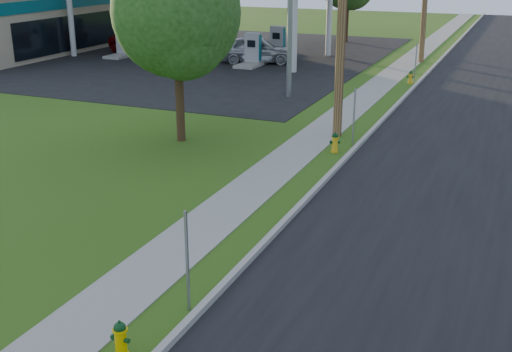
# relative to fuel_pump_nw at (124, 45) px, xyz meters

# --- Properties ---
(road) EXTENTS (8.00, 120.00, 0.02)m
(road) POSITION_rel_fuel_pump_nw_xyz_m (23.00, -20.00, -0.71)
(road) COLOR black
(road) RESTS_ON ground
(curb) EXTENTS (0.15, 120.00, 0.15)m
(curb) POSITION_rel_fuel_pump_nw_xyz_m (19.00, -20.00, -0.65)
(curb) COLOR #A09D92
(curb) RESTS_ON ground
(sidewalk) EXTENTS (1.50, 120.00, 0.03)m
(sidewalk) POSITION_rel_fuel_pump_nw_xyz_m (17.25, -20.00, -0.71)
(sidewalk) COLOR gray
(sidewalk) RESTS_ON ground
(forecourt) EXTENTS (26.00, 28.00, 0.02)m
(forecourt) POSITION_rel_fuel_pump_nw_xyz_m (2.50, 2.00, -0.71)
(forecourt) COLOR black
(forecourt) RESTS_ON ground
(sign_post_near) EXTENTS (0.05, 0.04, 2.00)m
(sign_post_near) POSITION_rel_fuel_pump_nw_xyz_m (18.75, -25.80, 0.28)
(sign_post_near) COLOR gray
(sign_post_near) RESTS_ON ground
(sign_post_mid) EXTENTS (0.05, 0.04, 2.00)m
(sign_post_mid) POSITION_rel_fuel_pump_nw_xyz_m (18.75, -14.00, 0.28)
(sign_post_mid) COLOR gray
(sign_post_mid) RESTS_ON ground
(sign_post_far) EXTENTS (0.05, 0.04, 2.00)m
(sign_post_far) POSITION_rel_fuel_pump_nw_xyz_m (18.75, -1.80, 0.28)
(sign_post_far) COLOR gray
(sign_post_far) RESTS_ON ground
(fuel_pump_nw) EXTENTS (1.20, 3.20, 1.90)m
(fuel_pump_nw) POSITION_rel_fuel_pump_nw_xyz_m (0.00, 0.00, 0.00)
(fuel_pump_nw) COLOR #A09D92
(fuel_pump_nw) RESTS_ON ground
(fuel_pump_ne) EXTENTS (1.20, 3.20, 1.90)m
(fuel_pump_ne) POSITION_rel_fuel_pump_nw_xyz_m (9.00, 0.00, 0.00)
(fuel_pump_ne) COLOR #A09D92
(fuel_pump_ne) RESTS_ON ground
(fuel_pump_sw) EXTENTS (1.20, 3.20, 1.90)m
(fuel_pump_sw) POSITION_rel_fuel_pump_nw_xyz_m (0.00, 4.00, 0.00)
(fuel_pump_sw) COLOR #A09D92
(fuel_pump_sw) RESTS_ON ground
(fuel_pump_se) EXTENTS (1.20, 3.20, 1.90)m
(fuel_pump_se) POSITION_rel_fuel_pump_nw_xyz_m (9.00, 4.00, 0.00)
(fuel_pump_se) COLOR #A09D92
(fuel_pump_se) RESTS_ON ground
(convenience_store) EXTENTS (10.40, 22.40, 4.25)m
(convenience_store) POSITION_rel_fuel_pump_nw_xyz_m (-8.48, 2.00, 1.41)
(convenience_store) COLOR tan
(convenience_store) RESTS_ON ground
(tree_verge) EXTENTS (4.35, 4.35, 6.59)m
(tree_verge) POSITION_rel_fuel_pump_nw_xyz_m (13.08, -15.86, 3.52)
(tree_verge) COLOR #382718
(tree_verge) RESTS_ON ground
(hydrant_near) EXTENTS (0.35, 0.31, 0.68)m
(hydrant_near) POSITION_rel_fuel_pump_nw_xyz_m (18.43, -27.52, -0.39)
(hydrant_near) COLOR #FFCB00
(hydrant_near) RESTS_ON ground
(hydrant_mid) EXTENTS (0.36, 0.32, 0.69)m
(hydrant_mid) POSITION_rel_fuel_pump_nw_xyz_m (18.41, -15.05, -0.39)
(hydrant_mid) COLOR yellow
(hydrant_mid) RESTS_ON ground
(hydrant_far) EXTENTS (0.34, 0.31, 0.67)m
(hydrant_far) POSITION_rel_fuel_pump_nw_xyz_m (18.59, -2.02, -0.39)
(hydrant_far) COLOR gold
(hydrant_far) RESTS_ON ground
(car_red) EXTENTS (5.78, 3.40, 1.51)m
(car_red) POSITION_rel_fuel_pump_nw_xyz_m (0.74, 1.72, 0.03)
(car_red) COLOR maroon
(car_red) RESTS_ON ground
(car_silver) EXTENTS (5.10, 3.19, 1.62)m
(car_silver) POSITION_rel_fuel_pump_nw_xyz_m (8.88, 0.84, 0.09)
(car_silver) COLOR #B0B2B7
(car_silver) RESTS_ON ground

